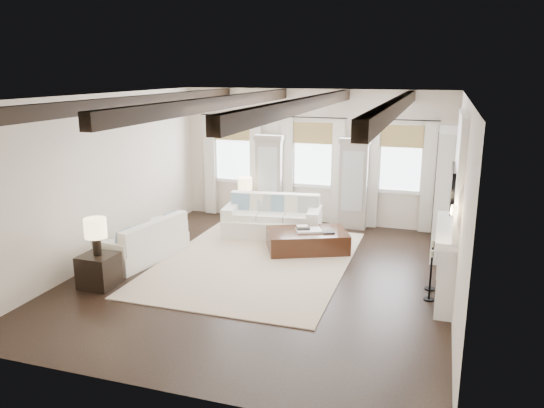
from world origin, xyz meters
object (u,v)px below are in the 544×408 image
(ottoman, at_px, (307,241))
(side_table_back, at_px, (245,212))
(sofa_left, at_px, (145,243))
(sofa_back, at_px, (273,219))
(side_table_front, at_px, (99,271))

(ottoman, bearing_deg, side_table_back, 118.69)
(sofa_left, bearing_deg, side_table_back, 71.41)
(sofa_back, height_order, ottoman, sofa_back)
(sofa_back, height_order, sofa_left, sofa_back)
(sofa_left, bearing_deg, side_table_front, -91.61)
(sofa_back, height_order, side_table_front, sofa_back)
(ottoman, relative_size, side_table_back, 2.86)
(sofa_back, bearing_deg, ottoman, -37.71)
(side_table_front, bearing_deg, side_table_back, 76.76)
(ottoman, xyz_separation_m, side_table_front, (-2.94, -2.90, 0.08))
(ottoman, height_order, side_table_front, side_table_front)
(ottoman, bearing_deg, sofa_back, 118.55)
(sofa_back, relative_size, side_table_front, 3.92)
(ottoman, distance_m, side_table_back, 2.42)
(side_table_back, bearing_deg, side_table_front, -103.24)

